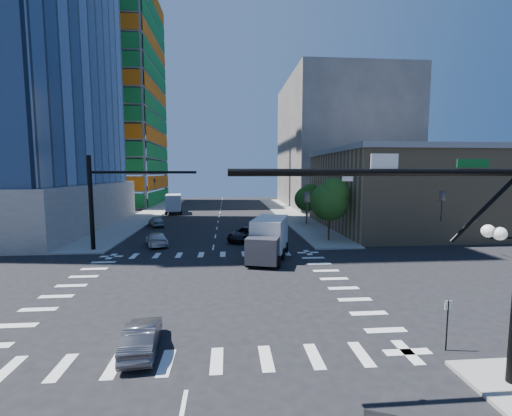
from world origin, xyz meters
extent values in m
plane|color=black|center=(0.00, 0.00, 0.00)|extent=(160.00, 160.00, 0.00)
cube|color=silver|center=(0.00, 0.00, 0.01)|extent=(20.00, 20.00, 0.01)
cube|color=gray|center=(12.50, 40.00, 0.07)|extent=(5.00, 60.00, 0.15)
cube|color=gray|center=(-12.50, 40.00, 0.07)|extent=(5.00, 60.00, 0.15)
cube|color=#167D30|center=(-14.90, 62.00, 24.50)|extent=(0.12, 24.00, 49.00)
cube|color=#D4610C|center=(-27.50, 49.40, 24.50)|extent=(24.00, 0.12, 49.00)
cube|color=#998059|center=(25.00, 22.00, 5.00)|extent=(20.00, 22.00, 10.00)
cube|color=gray|center=(25.00, 22.00, 10.30)|extent=(20.50, 22.50, 0.60)
cube|color=#605B56|center=(27.00, 55.00, 14.00)|extent=(24.00, 30.00, 28.00)
cylinder|color=black|center=(6.50, -11.50, 7.55)|extent=(10.00, 0.24, 0.24)
cylinder|color=black|center=(10.10, -11.50, 6.45)|extent=(2.50, 0.14, 2.50)
imported|color=black|center=(8.50, -11.50, 6.45)|extent=(0.16, 0.20, 1.00)
imported|color=black|center=(4.00, -11.50, 6.45)|extent=(0.16, 0.20, 1.00)
cube|color=white|center=(6.50, -11.50, 7.90)|extent=(0.90, 0.04, 0.50)
cube|color=#0C5421|center=(9.50, -11.50, 7.85)|extent=(1.10, 0.04, 0.28)
cylinder|color=black|center=(10.90, -11.50, 5.35)|extent=(1.20, 0.08, 0.08)
sphere|color=white|center=(10.40, -11.25, 5.55)|extent=(0.44, 0.44, 0.44)
sphere|color=white|center=(10.40, -11.75, 5.55)|extent=(0.44, 0.44, 0.44)
cylinder|color=black|center=(-11.50, 11.50, 4.65)|extent=(0.40, 0.40, 9.00)
cylinder|color=black|center=(-6.50, 11.50, 7.55)|extent=(10.00, 0.24, 0.24)
imported|color=black|center=(-5.50, 11.50, 6.45)|extent=(0.16, 0.20, 1.00)
cylinder|color=#382316|center=(12.50, 14.00, 1.29)|extent=(0.20, 0.20, 2.27)
sphere|color=#1F4512|center=(12.50, 14.00, 4.38)|extent=(4.16, 4.16, 4.16)
sphere|color=#346D24|center=(12.90, 13.70, 5.35)|extent=(3.25, 3.25, 3.25)
cylinder|color=#382316|center=(12.80, 26.00, 1.11)|extent=(0.20, 0.20, 1.92)
sphere|color=#1F4512|center=(12.80, 26.00, 3.72)|extent=(3.52, 3.52, 3.52)
sphere|color=#346D24|center=(13.20, 25.70, 4.55)|extent=(2.75, 2.75, 2.75)
cylinder|color=black|center=(10.70, -9.00, 1.10)|extent=(0.06, 0.06, 2.20)
cube|color=silver|center=(10.70, -9.00, 2.00)|extent=(0.30, 0.03, 0.40)
imported|color=black|center=(3.34, 15.24, 0.75)|extent=(4.47, 5.92, 1.49)
imported|color=silver|center=(-5.86, 13.38, 0.68)|extent=(3.24, 5.05, 1.36)
imported|color=#95999C|center=(-8.50, 26.21, 0.71)|extent=(3.15, 4.52, 1.43)
imported|color=#4D4C51|center=(-2.19, -7.95, 0.62)|extent=(1.65, 3.89, 1.25)
cube|color=silver|center=(4.94, 6.85, 2.07)|extent=(4.06, 5.97, 2.84)
cube|color=#393940|center=(4.94, 6.85, 1.36)|extent=(2.96, 2.59, 2.07)
cube|color=silver|center=(-8.50, 42.08, 2.08)|extent=(3.30, 5.77, 2.85)
cube|color=#393940|center=(-8.50, 42.08, 1.37)|extent=(2.75, 2.28, 2.08)
camera|label=1|loc=(1.49, -22.13, 7.56)|focal=24.00mm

